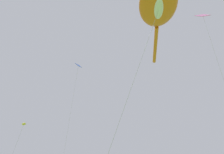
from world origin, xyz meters
The scene contains 4 objects.
big_show_kite centered at (3.18, 7.09, 15.02)m, with size 9.98×8.41×15.53m.
small_kite_stunt_black centered at (-0.39, 23.78, 8.35)m, with size 1.57×0.86×8.66m.
small_kite_delta_white centered at (5.76, 24.01, 17.50)m, with size 1.99×0.84×19.17m.
small_kite_streamer_purple centered at (9.31, 6.14, 16.59)m, with size 1.98×1.30×17.91m.
Camera 1 is at (-7.74, -0.15, 1.50)m, focal length 34.60 mm.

